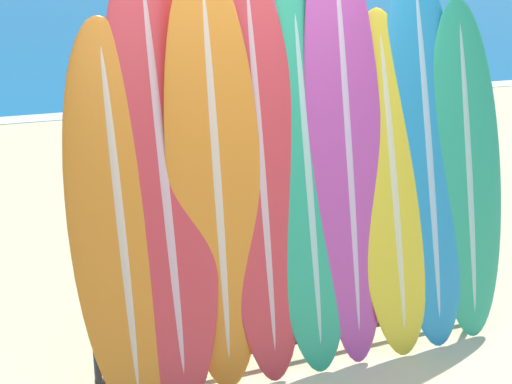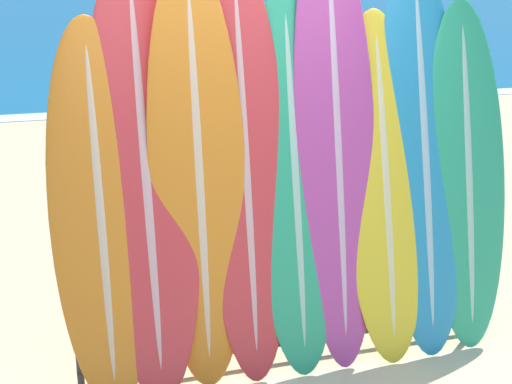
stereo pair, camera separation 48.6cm
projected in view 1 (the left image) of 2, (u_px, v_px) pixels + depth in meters
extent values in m
cube|color=white|center=(66.00, 116.00, 11.64)|extent=(120.00, 0.60, 0.01)
cylinder|color=#28282D|center=(95.00, 336.00, 3.82)|extent=(0.04, 0.04, 0.82)
cylinder|color=#28282D|center=(477.00, 264.00, 4.76)|extent=(0.04, 0.04, 0.82)
cylinder|color=#28282D|center=(309.00, 236.00, 4.17)|extent=(2.58, 0.04, 0.04)
cylinder|color=#28282D|center=(306.00, 339.00, 4.38)|extent=(2.58, 0.04, 0.04)
ellipsoid|color=orange|center=(119.00, 220.00, 3.72)|extent=(0.53, 0.60, 2.08)
ellipsoid|color=beige|center=(119.00, 220.00, 3.72)|extent=(0.10, 0.58, 2.00)
ellipsoid|color=red|center=(163.00, 181.00, 3.80)|extent=(0.58, 0.69, 2.42)
ellipsoid|color=#D59E9F|center=(163.00, 181.00, 3.80)|extent=(0.10, 0.68, 2.32)
ellipsoid|color=orange|center=(216.00, 179.00, 3.88)|extent=(0.55, 0.44, 2.39)
ellipsoid|color=beige|center=(216.00, 179.00, 3.88)|extent=(0.10, 0.44, 2.30)
ellipsoid|color=red|center=(260.00, 171.00, 4.00)|extent=(0.51, 0.55, 2.41)
ellipsoid|color=#D59E9F|center=(260.00, 171.00, 4.00)|extent=(0.09, 0.54, 2.32)
ellipsoid|color=#289E70|center=(307.00, 182.00, 4.12)|extent=(0.52, 0.56, 2.22)
ellipsoid|color=#9AC3B3|center=(307.00, 182.00, 4.12)|extent=(0.09, 0.55, 2.14)
ellipsoid|color=#B23D8E|center=(346.00, 145.00, 4.18)|extent=(0.51, 0.61, 2.60)
ellipsoid|color=#CAA1BE|center=(346.00, 145.00, 4.18)|extent=(0.09, 0.60, 2.50)
ellipsoid|color=yellow|center=(391.00, 184.00, 4.33)|extent=(0.54, 0.61, 2.08)
ellipsoid|color=beige|center=(391.00, 184.00, 4.33)|extent=(0.10, 0.59, 2.00)
ellipsoid|color=teal|center=(426.00, 154.00, 4.42)|extent=(0.57, 0.65, 2.39)
ellipsoid|color=#98BACC|center=(426.00, 154.00, 4.42)|extent=(0.10, 0.64, 2.30)
ellipsoid|color=#289E70|center=(466.00, 171.00, 4.53)|extent=(0.55, 0.54, 2.14)
ellipsoid|color=#9AC3B3|center=(466.00, 171.00, 4.53)|extent=(0.10, 0.53, 2.05)
cylinder|color=beige|center=(197.00, 126.00, 9.19)|extent=(0.10, 0.10, 0.72)
cylinder|color=beige|center=(185.00, 127.00, 9.16)|extent=(0.10, 0.10, 0.72)
cube|color=#478466|center=(191.00, 107.00, 9.10)|extent=(0.22, 0.15, 0.21)
cube|color=#42996B|center=(190.00, 77.00, 8.99)|extent=(0.24, 0.17, 0.56)
sphere|color=beige|center=(189.00, 44.00, 8.86)|extent=(0.20, 0.20, 0.20)
cylinder|color=beige|center=(116.00, 118.00, 9.70)|extent=(0.10, 0.10, 0.72)
cylinder|color=beige|center=(128.00, 118.00, 9.70)|extent=(0.10, 0.10, 0.72)
cube|color=gold|center=(121.00, 99.00, 9.63)|extent=(0.24, 0.20, 0.22)
cube|color=gold|center=(120.00, 70.00, 9.51)|extent=(0.26, 0.22, 0.57)
sphere|color=beige|center=(118.00, 39.00, 9.39)|extent=(0.20, 0.20, 0.20)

